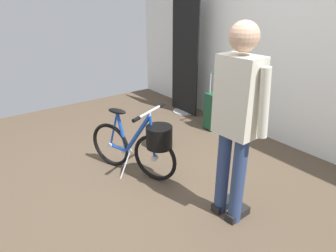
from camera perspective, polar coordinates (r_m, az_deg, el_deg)
ground_plane at (r=3.01m, az=-2.74°, el=-12.02°), size 6.02×6.02×0.00m
back_wall at (r=3.93m, az=22.31°, el=16.17°), size 6.02×0.10×2.71m
floor_banner_stand at (r=4.70m, az=3.29°, el=12.70°), size 0.60×0.36×1.91m
folding_bike_foreground at (r=3.03m, az=-5.26°, el=-3.46°), size 1.02×0.57×0.77m
visitor_near_wall at (r=2.27m, az=13.19°, el=1.66°), size 0.54×0.28×1.62m
rolling_suitcase at (r=4.28m, az=9.52°, el=3.19°), size 0.20×0.37×0.83m
backpack_on_floor at (r=3.74m, az=-1.43°, el=-1.95°), size 0.27×0.30×0.29m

